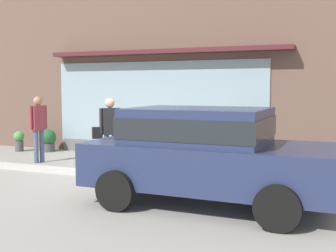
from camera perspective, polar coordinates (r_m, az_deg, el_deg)
The scene contains 12 objects.
ground_plane at distance 9.65m, azimuth -7.09°, elevation -6.62°, with size 60.00×60.00×0.00m, color gray.
curb_strip at distance 9.46m, azimuth -7.68°, elevation -6.48°, with size 14.00×0.24×0.12m, color #B2B2AD.
storefront at distance 12.34m, azimuth -0.02°, elevation 7.30°, with size 14.00×0.81×4.95m.
fire_hydrant at distance 10.17m, azimuth -2.72°, elevation -3.64°, with size 0.39×0.35×0.83m.
pedestrian_with_handbag at distance 10.27m, azimuth -7.87°, elevation -0.23°, with size 0.56×0.51×1.71m.
pedestrian_passerby at distance 11.60m, azimuth -16.96°, elevation 0.29°, with size 0.31×0.46×1.73m.
parked_car_navy at distance 7.16m, azimuth 5.04°, elevation -3.21°, with size 4.11×2.16×1.62m.
potted_plant_doorstep at distance 10.74m, azimuth 9.59°, elevation -3.14°, with size 0.50×0.50×0.80m.
potted_plant_by_entrance at distance 13.65m, azimuth -15.82°, elevation -1.77°, with size 0.52×0.52×0.69m.
potted_plant_window_left at distance 10.60m, azimuth 19.60°, elevation -3.76°, with size 0.53×0.53×0.70m.
potted_plant_window_center at distance 13.96m, azimuth -19.32°, elevation -1.82°, with size 0.32×0.32×0.62m.
potted_plant_low_front at distance 11.55m, azimuth -3.03°, elevation -2.54°, with size 0.34×0.34×0.87m.
Camera 1 is at (4.58, -8.26, 1.95)m, focal length 45.53 mm.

